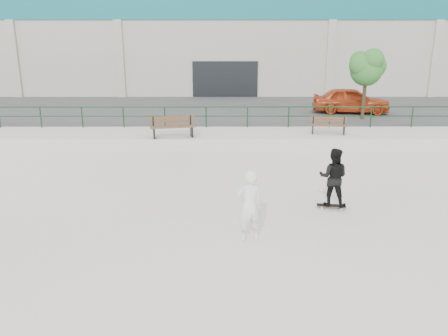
{
  "coord_description": "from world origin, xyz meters",
  "views": [
    {
      "loc": [
        -0.21,
        -10.19,
        4.34
      ],
      "look_at": [
        -0.16,
        2.0,
        0.91
      ],
      "focal_mm": 35.0,
      "sensor_mm": 36.0,
      "label": 1
    }
  ],
  "objects_px": {
    "red_car": "(351,100)",
    "skateboard": "(331,206)",
    "standing_skater": "(333,177)",
    "bench_left": "(173,127)",
    "seated_skater": "(249,206)",
    "bench_right": "(328,125)",
    "tree": "(367,66)"
  },
  "relations": [
    {
      "from": "bench_left",
      "to": "skateboard",
      "type": "bearing_deg",
      "value": -66.88
    },
    {
      "from": "bench_right",
      "to": "tree",
      "type": "distance_m",
      "value": 5.51
    },
    {
      "from": "bench_right",
      "to": "seated_skater",
      "type": "relative_size",
      "value": 1.01
    },
    {
      "from": "bench_right",
      "to": "tree",
      "type": "height_order",
      "value": "tree"
    },
    {
      "from": "tree",
      "to": "bench_right",
      "type": "bearing_deg",
      "value": -124.9
    },
    {
      "from": "bench_left",
      "to": "red_car",
      "type": "relative_size",
      "value": 0.46
    },
    {
      "from": "bench_right",
      "to": "bench_left",
      "type": "bearing_deg",
      "value": -162.34
    },
    {
      "from": "red_car",
      "to": "skateboard",
      "type": "xyz_separation_m",
      "value": [
        -4.52,
        -14.35,
        -1.18
      ]
    },
    {
      "from": "bench_left",
      "to": "tree",
      "type": "bearing_deg",
      "value": 14.25
    },
    {
      "from": "bench_left",
      "to": "red_car",
      "type": "height_order",
      "value": "red_car"
    },
    {
      "from": "skateboard",
      "to": "seated_skater",
      "type": "bearing_deg",
      "value": -130.17
    },
    {
      "from": "skateboard",
      "to": "seated_skater",
      "type": "height_order",
      "value": "seated_skater"
    },
    {
      "from": "bench_right",
      "to": "skateboard",
      "type": "relative_size",
      "value": 2.12
    },
    {
      "from": "tree",
      "to": "skateboard",
      "type": "height_order",
      "value": "tree"
    },
    {
      "from": "seated_skater",
      "to": "skateboard",
      "type": "bearing_deg",
      "value": -154.33
    },
    {
      "from": "red_car",
      "to": "skateboard",
      "type": "distance_m",
      "value": 15.09
    },
    {
      "from": "red_car",
      "to": "seated_skater",
      "type": "height_order",
      "value": "red_car"
    },
    {
      "from": "tree",
      "to": "skateboard",
      "type": "relative_size",
      "value": 4.63
    },
    {
      "from": "skateboard",
      "to": "tree",
      "type": "bearing_deg",
      "value": 78.74
    },
    {
      "from": "standing_skater",
      "to": "tree",
      "type": "bearing_deg",
      "value": -91.75
    },
    {
      "from": "bench_right",
      "to": "seated_skater",
      "type": "height_order",
      "value": "seated_skater"
    },
    {
      "from": "tree",
      "to": "seated_skater",
      "type": "distance_m",
      "value": 16.03
    },
    {
      "from": "bench_right",
      "to": "standing_skater",
      "type": "xyz_separation_m",
      "value": [
        -1.77,
        -8.11,
        0.03
      ]
    },
    {
      "from": "red_car",
      "to": "standing_skater",
      "type": "relative_size",
      "value": 2.74
    },
    {
      "from": "bench_left",
      "to": "seated_skater",
      "type": "height_order",
      "value": "seated_skater"
    },
    {
      "from": "tree",
      "to": "skateboard",
      "type": "bearing_deg",
      "value": -110.72
    },
    {
      "from": "bench_right",
      "to": "standing_skater",
      "type": "bearing_deg",
      "value": -90.92
    },
    {
      "from": "bench_left",
      "to": "seated_skater",
      "type": "bearing_deg",
      "value": -85.58
    },
    {
      "from": "seated_skater",
      "to": "bench_right",
      "type": "bearing_deg",
      "value": -127.05
    },
    {
      "from": "bench_left",
      "to": "bench_right",
      "type": "distance_m",
      "value": 6.98
    },
    {
      "from": "red_car",
      "to": "skateboard",
      "type": "bearing_deg",
      "value": 170.68
    },
    {
      "from": "standing_skater",
      "to": "seated_skater",
      "type": "relative_size",
      "value": 0.95
    }
  ]
}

